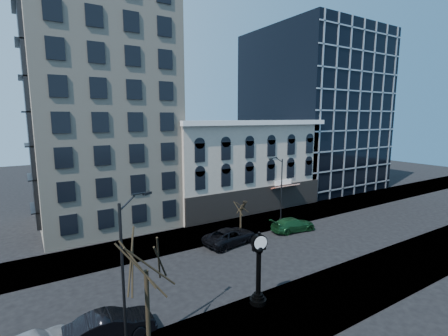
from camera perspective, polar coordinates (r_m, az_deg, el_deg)
ground at (r=29.61m, az=0.85°, el=-16.87°), size 160.00×160.00×0.00m
sidewalk_far at (r=36.02m, az=-6.21°, el=-11.99°), size 160.00×6.00×0.12m
sidewalk_near at (r=24.10m, az=12.16°, el=-23.44°), size 160.00×6.00×0.12m
cream_tower at (r=42.60m, az=-21.25°, el=17.03°), size 15.90×15.40×42.50m
victorian_row at (r=47.05m, az=2.67°, el=0.49°), size 22.60×11.19×12.50m
glass_office at (r=63.53m, az=15.27°, el=9.62°), size 20.00×20.15×28.00m
street_clock at (r=23.38m, az=6.09°, el=-17.60°), size 1.18×1.18×5.18m
street_lamp_near at (r=18.29m, az=-16.08°, el=-10.69°), size 2.16×1.16×8.92m
street_lamp_far at (r=39.55m, az=9.54°, el=-0.73°), size 2.13×0.37×8.24m
bare_tree_near at (r=17.23m, az=-13.69°, el=-13.81°), size 4.76×4.76×8.17m
bare_tree_far at (r=36.68m, az=2.98°, el=-6.19°), size 2.49×2.49×4.27m
car_near_b at (r=22.02m, az=-19.32°, el=-24.79°), size 5.11×1.90×1.67m
car_far_a at (r=33.93m, az=1.17°, el=-11.90°), size 6.27×3.57×1.65m
car_far_b at (r=38.34m, az=12.05°, el=-9.70°), size 5.54×2.79×1.54m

